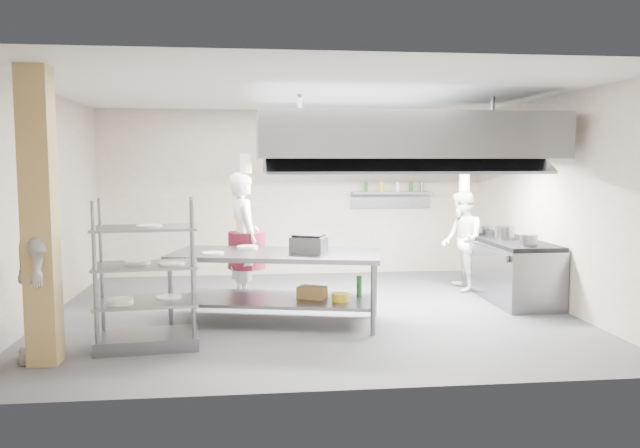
{
  "coord_description": "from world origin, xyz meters",
  "views": [
    {
      "loc": [
        -0.81,
        -8.39,
        2.04
      ],
      "look_at": [
        0.16,
        0.2,
        1.2
      ],
      "focal_mm": 35.0,
      "sensor_mm": 36.0,
      "label": 1
    }
  ],
  "objects": [
    {
      "name": "floor",
      "position": [
        0.0,
        0.0,
        0.0
      ],
      "size": [
        7.0,
        7.0,
        0.0
      ],
      "primitive_type": "plane",
      "color": "#2F2F31",
      "rests_on": "ground"
    },
    {
      "name": "ceiling",
      "position": [
        0.0,
        0.0,
        3.0
      ],
      "size": [
        7.0,
        7.0,
        0.0
      ],
      "primitive_type": "plane",
      "rotation": [
        3.14,
        0.0,
        0.0
      ],
      "color": "silver",
      "rests_on": "wall_back"
    },
    {
      "name": "wall_back",
      "position": [
        0.0,
        3.0,
        1.5
      ],
      "size": [
        7.0,
        0.0,
        7.0
      ],
      "primitive_type": "plane",
      "rotation": [
        1.57,
        0.0,
        0.0
      ],
      "color": "gray",
      "rests_on": "ground"
    },
    {
      "name": "wall_left",
      "position": [
        -3.5,
        0.0,
        1.5
      ],
      "size": [
        0.0,
        6.0,
        6.0
      ],
      "primitive_type": "plane",
      "rotation": [
        1.57,
        0.0,
        1.57
      ],
      "color": "gray",
      "rests_on": "ground"
    },
    {
      "name": "wall_right",
      "position": [
        3.5,
        0.0,
        1.5
      ],
      "size": [
        0.0,
        6.0,
        6.0
      ],
      "primitive_type": "plane",
      "rotation": [
        1.57,
        0.0,
        -1.57
      ],
      "color": "gray",
      "rests_on": "ground"
    },
    {
      "name": "column",
      "position": [
        -2.9,
        -1.9,
        1.5
      ],
      "size": [
        0.3,
        0.3,
        3.0
      ],
      "primitive_type": "cube",
      "color": "tan",
      "rests_on": "floor"
    },
    {
      "name": "exhaust_hood",
      "position": [
        1.3,
        0.4,
        2.4
      ],
      "size": [
        4.0,
        2.5,
        0.6
      ],
      "primitive_type": "cube",
      "color": "slate",
      "rests_on": "ceiling"
    },
    {
      "name": "hood_strip_a",
      "position": [
        0.4,
        0.4,
        2.08
      ],
      "size": [
        1.6,
        0.12,
        0.04
      ],
      "primitive_type": "cube",
      "color": "white",
      "rests_on": "exhaust_hood"
    },
    {
      "name": "hood_strip_b",
      "position": [
        2.2,
        0.4,
        2.08
      ],
      "size": [
        1.6,
        0.12,
        0.04
      ],
      "primitive_type": "cube",
      "color": "white",
      "rests_on": "exhaust_hood"
    },
    {
      "name": "wall_shelf",
      "position": [
        1.8,
        2.84,
        1.5
      ],
      "size": [
        1.5,
        0.28,
        0.04
      ],
      "primitive_type": "cube",
      "color": "slate",
      "rests_on": "wall_back"
    },
    {
      "name": "island",
      "position": [
        -0.47,
        -0.5,
        0.46
      ],
      "size": [
        2.83,
        1.66,
        0.91
      ],
      "primitive_type": null,
      "rotation": [
        0.0,
        0.0,
        -0.22
      ],
      "color": "gray",
      "rests_on": "floor"
    },
    {
      "name": "island_worktop",
      "position": [
        -0.47,
        -0.5,
        0.88
      ],
      "size": [
        2.83,
        1.66,
        0.06
      ],
      "primitive_type": "cube",
      "rotation": [
        0.0,
        0.0,
        -0.22
      ],
      "color": "slate",
      "rests_on": "island"
    },
    {
      "name": "island_undershelf",
      "position": [
        -0.47,
        -0.5,
        0.3
      ],
      "size": [
        2.6,
        1.51,
        0.04
      ],
      "primitive_type": "cube",
      "rotation": [
        0.0,
        0.0,
        -0.22
      ],
      "color": "slate",
      "rests_on": "island"
    },
    {
      "name": "pass_rack",
      "position": [
        -1.95,
        -1.43,
        0.83
      ],
      "size": [
        1.17,
        0.76,
        1.66
      ],
      "primitive_type": null,
      "rotation": [
        0.0,
        0.0,
        0.1
      ],
      "color": "slate",
      "rests_on": "floor"
    },
    {
      "name": "cooking_range",
      "position": [
        3.08,
        0.5,
        0.42
      ],
      "size": [
        0.8,
        2.0,
        0.84
      ],
      "primitive_type": "cube",
      "color": "slate",
      "rests_on": "floor"
    },
    {
      "name": "range_top",
      "position": [
        3.08,
        0.5,
        0.87
      ],
      "size": [
        0.78,
        1.96,
        0.06
      ],
      "primitive_type": "cube",
      "color": "black",
      "rests_on": "cooking_range"
    },
    {
      "name": "chef_head",
      "position": [
        -0.9,
        0.69,
        0.95
      ],
      "size": [
        0.64,
        0.8,
        1.91
      ],
      "primitive_type": "imported",
      "rotation": [
        0.0,
        0.0,
        1.87
      ],
      "color": "white",
      "rests_on": "floor"
    },
    {
      "name": "chef_line",
      "position": [
        2.56,
        1.2,
        0.8
      ],
      "size": [
        0.69,
        0.85,
        1.61
      ],
      "primitive_type": "imported",
      "rotation": [
        0.0,
        0.0,
        -1.68
      ],
      "color": "white",
      "rests_on": "floor"
    },
    {
      "name": "chef_plating",
      "position": [
        -3.0,
        -1.74,
        0.92
      ],
      "size": [
        0.74,
        1.16,
        1.83
      ],
      "primitive_type": "imported",
      "rotation": [
        0.0,
        0.0,
        -1.28
      ],
      "color": "silver",
      "rests_on": "floor"
    },
    {
      "name": "griddle",
      "position": [
        -0.07,
        -0.58,
        1.01
      ],
      "size": [
        0.52,
        0.47,
        0.21
      ],
      "primitive_type": "cube",
      "rotation": [
        0.0,
        0.0,
        -0.41
      ],
      "color": "slate",
      "rests_on": "island_worktop"
    },
    {
      "name": "wicker_basket",
      "position": [
        -0.03,
        -0.58,
        0.4
      ],
      "size": [
        0.41,
        0.37,
        0.15
      ],
      "primitive_type": "cube",
      "rotation": [
        0.0,
        0.0,
        -0.47
      ],
      "color": "#9C683E",
      "rests_on": "island_undershelf"
    },
    {
      "name": "stockpot",
      "position": [
        3.01,
        0.57,
        1.0
      ],
      "size": [
        0.29,
        0.29,
        0.2
      ],
      "primitive_type": "cylinder",
      "color": "gray",
      "rests_on": "range_top"
    },
    {
      "name": "plate_stack",
      "position": [
        -1.95,
        -1.43,
        0.53
      ],
      "size": [
        0.28,
        0.28,
        0.05
      ],
      "primitive_type": "cylinder",
      "color": "silver",
      "rests_on": "pass_rack"
    }
  ]
}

